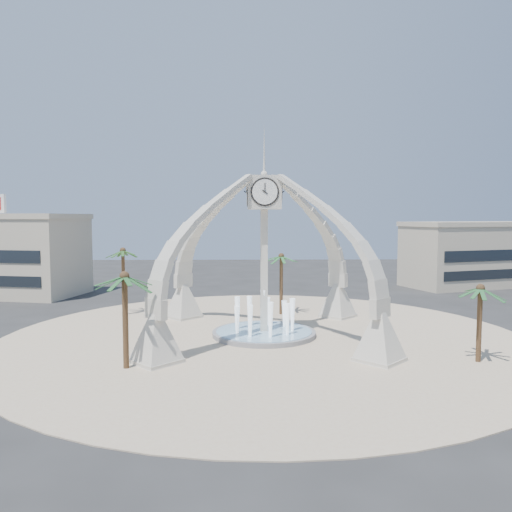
{
  "coord_description": "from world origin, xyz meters",
  "views": [
    {
      "loc": [
        -1.57,
        -37.99,
        9.19
      ],
      "look_at": [
        -0.57,
        2.0,
        6.08
      ],
      "focal_mm": 35.0,
      "sensor_mm": 36.0,
      "label": 1
    }
  ],
  "objects_px": {
    "clock_tower": "(264,253)",
    "palm_west": "(123,252)",
    "palm_north": "(281,257)",
    "palm_south": "(124,278)",
    "palm_east": "(480,289)",
    "fountain": "(264,332)"
  },
  "relations": [
    {
      "from": "clock_tower",
      "to": "fountain",
      "type": "relative_size",
      "value": 2.24
    },
    {
      "from": "clock_tower",
      "to": "fountain",
      "type": "bearing_deg",
      "value": 90.0
    },
    {
      "from": "clock_tower",
      "to": "palm_north",
      "type": "bearing_deg",
      "value": 76.99
    },
    {
      "from": "palm_north",
      "to": "palm_west",
      "type": "bearing_deg",
      "value": -179.97
    },
    {
      "from": "clock_tower",
      "to": "palm_west",
      "type": "relative_size",
      "value": 2.65
    },
    {
      "from": "palm_east",
      "to": "palm_north",
      "type": "height_order",
      "value": "palm_north"
    },
    {
      "from": "palm_east",
      "to": "palm_north",
      "type": "relative_size",
      "value": 0.87
    },
    {
      "from": "palm_west",
      "to": "palm_east",
      "type": "bearing_deg",
      "value": -31.32
    },
    {
      "from": "palm_east",
      "to": "palm_south",
      "type": "height_order",
      "value": "palm_south"
    },
    {
      "from": "fountain",
      "to": "palm_west",
      "type": "xyz_separation_m",
      "value": [
        -12.8,
        8.53,
        5.71
      ]
    },
    {
      "from": "clock_tower",
      "to": "palm_north",
      "type": "xyz_separation_m",
      "value": [
        1.97,
        8.53,
        -1.02
      ]
    },
    {
      "from": "palm_east",
      "to": "palm_west",
      "type": "relative_size",
      "value": 0.8
    },
    {
      "from": "fountain",
      "to": "palm_west",
      "type": "relative_size",
      "value": 1.18
    },
    {
      "from": "fountain",
      "to": "palm_east",
      "type": "xyz_separation_m",
      "value": [
        13.3,
        -7.35,
        4.4
      ]
    },
    {
      "from": "palm_south",
      "to": "clock_tower",
      "type": "bearing_deg",
      "value": 43.09
    },
    {
      "from": "fountain",
      "to": "palm_north",
      "type": "relative_size",
      "value": 1.29
    },
    {
      "from": "palm_north",
      "to": "palm_south",
      "type": "bearing_deg",
      "value": -122.63
    },
    {
      "from": "clock_tower",
      "to": "palm_west",
      "type": "xyz_separation_m",
      "value": [
        -12.8,
        8.53,
        -0.49
      ]
    },
    {
      "from": "palm_west",
      "to": "palm_north",
      "type": "height_order",
      "value": "palm_west"
    },
    {
      "from": "clock_tower",
      "to": "palm_east",
      "type": "relative_size",
      "value": 3.33
    },
    {
      "from": "clock_tower",
      "to": "fountain",
      "type": "distance_m",
      "value": 6.2
    },
    {
      "from": "clock_tower",
      "to": "palm_east",
      "type": "xyz_separation_m",
      "value": [
        13.3,
        -7.35,
        -1.8
      ]
    }
  ]
}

